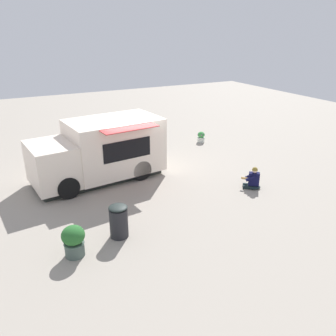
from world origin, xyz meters
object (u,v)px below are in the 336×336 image
at_px(trash_bin, 119,221).
at_px(person_customer, 253,180).
at_px(planter_flowering_near, 201,137).
at_px(food_truck, 101,152).
at_px(planter_flowering_far, 74,240).

bearing_deg(trash_bin, person_customer, 8.02).
bearing_deg(planter_flowering_near, trash_bin, -136.72).
distance_m(person_customer, planter_flowering_near, 5.76).
bearing_deg(food_truck, person_customer, -36.45).
distance_m(person_customer, trash_bin, 5.54).
height_order(food_truck, planter_flowering_near, food_truck).
relative_size(person_customer, planter_flowering_near, 1.50).
height_order(food_truck, planter_flowering_far, food_truck).
distance_m(person_customer, planter_flowering_far, 6.91).
height_order(food_truck, trash_bin, food_truck).
bearing_deg(planter_flowering_near, food_truck, -160.11).
distance_m(planter_flowering_near, planter_flowering_far, 10.53).
bearing_deg(planter_flowering_near, person_customer, -102.97).
relative_size(food_truck, planter_flowering_far, 5.95).
xyz_separation_m(planter_flowering_far, trash_bin, (1.34, 0.32, 0.03)).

